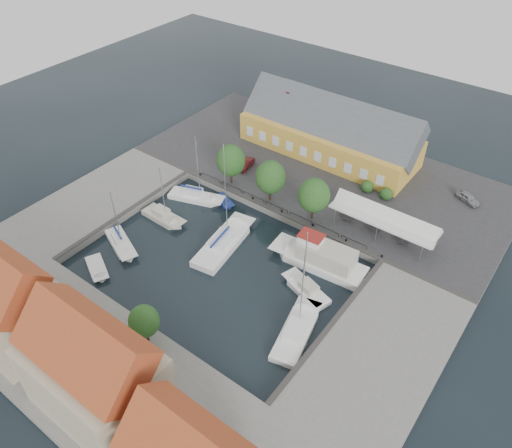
{
  "coord_description": "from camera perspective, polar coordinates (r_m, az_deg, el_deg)",
  "views": [
    {
      "loc": [
        30.34,
        -34.55,
        43.78
      ],
      "look_at": [
        0.0,
        6.0,
        1.5
      ],
      "focal_mm": 35.0,
      "sensor_mm": 36.0,
      "label": 1
    }
  ],
  "objects": [
    {
      "name": "car_silver",
      "position": [
        76.36,
        23.06,
        2.77
      ],
      "size": [
        4.04,
        2.9,
        1.28
      ],
      "primitive_type": "imported",
      "rotation": [
        0.0,
        0.0,
        1.15
      ],
      "color": "#95979C",
      "rests_on": "north_quay"
    },
    {
      "name": "townhouses",
      "position": [
        48.74,
        -19.81,
        -14.77
      ],
      "size": [
        36.3,
        8.5,
        12.0
      ],
      "color": "tan",
      "rests_on": "south_bank"
    },
    {
      "name": "quay_trees",
      "position": [
        68.74,
        1.67,
        5.38
      ],
      "size": [
        18.2,
        4.2,
        6.3
      ],
      "color": "black",
      "rests_on": "north_quay"
    },
    {
      "name": "trawler",
      "position": [
        62.17,
        7.5,
        -4.04
      ],
      "size": [
        12.78,
        4.68,
        5.0
      ],
      "color": "white",
      "rests_on": "ground"
    },
    {
      "name": "west_boat_a",
      "position": [
        73.16,
        -6.97,
        3.03
      ],
      "size": [
        8.57,
        4.86,
        11.1
      ],
      "color": "white",
      "rests_on": "ground"
    },
    {
      "name": "north_quay",
      "position": [
        78.14,
        7.53,
        5.84
      ],
      "size": [
        56.0,
        26.0,
        1.0
      ],
      "primitive_type": "cube",
      "color": "#2D2D30",
      "rests_on": "ground"
    },
    {
      "name": "quay_edge_fittings",
      "position": [
        65.48,
        -0.64,
        -0.86
      ],
      "size": [
        56.0,
        24.72,
        0.4
      ],
      "color": "#383533",
      "rests_on": "north_quay"
    },
    {
      "name": "warehouse",
      "position": [
        81.18,
        8.15,
        10.45
      ],
      "size": [
        28.56,
        14.0,
        9.55
      ],
      "color": "gold",
      "rests_on": "north_quay"
    },
    {
      "name": "west_boat_b",
      "position": [
        70.17,
        -10.57,
        0.73
      ],
      "size": [
        6.93,
        2.54,
        9.56
      ],
      "color": "#B7B5A5",
      "rests_on": "ground"
    },
    {
      "name": "tent_canopy",
      "position": [
        65.42,
        14.43,
        0.58
      ],
      "size": [
        14.0,
        4.0,
        2.83
      ],
      "color": "white",
      "rests_on": "north_quay"
    },
    {
      "name": "south_bank",
      "position": [
        54.57,
        -17.92,
        -15.55
      ],
      "size": [
        56.0,
        14.0,
        1.0
      ],
      "primitive_type": "cube",
      "color": "slate",
      "rests_on": "ground"
    },
    {
      "name": "east_boat_b",
      "position": [
        59.33,
        5.8,
        -7.6
      ],
      "size": [
        7.0,
        4.15,
        9.43
      ],
      "color": "white",
      "rests_on": "ground"
    },
    {
      "name": "ground",
      "position": [
        63.49,
        -3.25,
        -3.82
      ],
      "size": [
        140.0,
        140.0,
        0.0
      ],
      "primitive_type": "plane",
      "color": "black",
      "rests_on": "ground"
    },
    {
      "name": "center_sailboat",
      "position": [
        64.81,
        -3.75,
        -2.31
      ],
      "size": [
        5.03,
        11.71,
        15.24
      ],
      "color": "white",
      "rests_on": "ground"
    },
    {
      "name": "east_quay",
      "position": [
        54.79,
        13.96,
        -14.07
      ],
      "size": [
        12.0,
        24.0,
        1.0
      ],
      "primitive_type": "cube",
      "color": "slate",
      "rests_on": "ground"
    },
    {
      "name": "east_boat_c",
      "position": [
        55.22,
        4.58,
        -12.35
      ],
      "size": [
        4.88,
        9.56,
        11.7
      ],
      "color": "white",
      "rests_on": "ground"
    },
    {
      "name": "west_boat_d",
      "position": [
        67.15,
        -15.18,
        -2.23
      ],
      "size": [
        7.37,
        4.69,
        9.8
      ],
      "color": "white",
      "rests_on": "ground"
    },
    {
      "name": "launch_sw",
      "position": [
        64.79,
        -17.68,
        -4.93
      ],
      "size": [
        5.3,
        3.87,
        0.98
      ],
      "color": "white",
      "rests_on": "ground"
    },
    {
      "name": "west_quay",
      "position": [
        75.31,
        -17.33,
        2.72
      ],
      "size": [
        12.0,
        24.0,
        1.0
      ],
      "primitive_type": "cube",
      "color": "slate",
      "rests_on": "ground"
    },
    {
      "name": "car_red",
      "position": [
        77.4,
        -1.15,
        6.84
      ],
      "size": [
        1.93,
        3.89,
        1.23
      ],
      "primitive_type": "imported",
      "rotation": [
        0.0,
        0.0,
        0.18
      ],
      "color": "#5A1419",
      "rests_on": "north_quay"
    },
    {
      "name": "launch_nw",
      "position": [
        72.2,
        -3.65,
        2.53
      ],
      "size": [
        4.07,
        2.89,
        0.88
      ],
      "color": "navy",
      "rests_on": "ground"
    }
  ]
}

